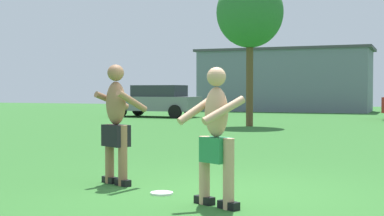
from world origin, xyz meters
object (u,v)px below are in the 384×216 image
(player_near, at_px, (116,121))
(frisbee, at_px, (162,193))
(car_gray_near_post, at_px, (157,100))
(tree_left_field, at_px, (250,13))
(player_in_green, at_px, (216,134))

(player_near, bearing_deg, frisbee, -25.51)
(car_gray_near_post, bearing_deg, frisbee, -64.22)
(player_near, height_order, tree_left_field, tree_left_field)
(player_near, distance_m, car_gray_near_post, 19.68)
(tree_left_field, bearing_deg, frisbee, -78.74)
(player_near, height_order, car_gray_near_post, player_near)
(player_near, relative_size, player_in_green, 1.06)
(tree_left_field, bearing_deg, player_in_green, -75.56)
(frisbee, bearing_deg, car_gray_near_post, 115.78)
(frisbee, bearing_deg, tree_left_field, 101.26)
(player_near, bearing_deg, car_gray_near_post, 113.93)
(player_near, xyz_separation_m, car_gray_near_post, (-7.98, 17.99, -0.08))
(player_in_green, distance_m, frisbee, 1.31)
(player_near, relative_size, tree_left_field, 0.31)
(player_near, xyz_separation_m, frisbee, (0.92, -0.44, -0.90))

